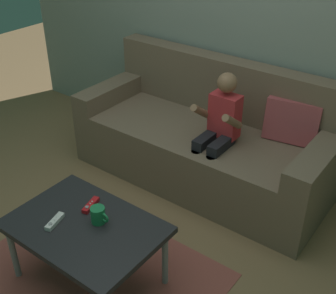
{
  "coord_description": "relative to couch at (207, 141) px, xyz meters",
  "views": [
    {
      "loc": [
        1.48,
        -1.32,
        2.01
      ],
      "look_at": [
        0.1,
        0.52,
        0.61
      ],
      "focal_mm": 47.06,
      "sensor_mm": 36.0,
      "label": 1
    }
  ],
  "objects": [
    {
      "name": "ground_plane",
      "position": [
        0.03,
        -1.18,
        -0.31
      ],
      "size": [
        9.15,
        9.15,
        0.0
      ],
      "primitive_type": "plane",
      "color": "olive"
    },
    {
      "name": "wall_back",
      "position": [
        0.03,
        0.39,
        0.94
      ],
      "size": [
        4.58,
        0.05,
        2.5
      ],
      "primitive_type": "cube",
      "color": "gray",
      "rests_on": "ground"
    },
    {
      "name": "couch",
      "position": [
        0.0,
        0.0,
        0.0
      ],
      "size": [
        1.94,
        0.8,
        0.88
      ],
      "color": "#75604C",
      "rests_on": "ground"
    },
    {
      "name": "person_seated_on_couch",
      "position": [
        0.19,
        -0.18,
        0.24
      ],
      "size": [
        0.29,
        0.36,
        0.93
      ],
      "color": "black",
      "rests_on": "ground"
    },
    {
      "name": "coffee_table",
      "position": [
        0.05,
        -1.32,
        0.07
      ],
      "size": [
        0.83,
        0.58,
        0.41
      ],
      "color": "#232326",
      "rests_on": "ground"
    },
    {
      "name": "area_rug",
      "position": [
        0.05,
        -1.32,
        -0.3
      ],
      "size": [
        1.4,
        1.11,
        0.01
      ],
      "primitive_type": "cube",
      "color": "#9E4C42",
      "rests_on": "ground"
    },
    {
      "name": "game_remote_white_near_edge",
      "position": [
        -0.09,
        -1.4,
        0.12
      ],
      "size": [
        0.07,
        0.14,
        0.03
      ],
      "color": "white",
      "rests_on": "coffee_table"
    },
    {
      "name": "game_remote_red_center",
      "position": [
        -0.03,
        -1.19,
        0.12
      ],
      "size": [
        0.07,
        0.14,
        0.03
      ],
      "color": "red",
      "rests_on": "coffee_table"
    },
    {
      "name": "coffee_mug",
      "position": [
        0.1,
        -1.25,
        0.15
      ],
      "size": [
        0.12,
        0.08,
        0.09
      ],
      "color": "#1E7F47",
      "rests_on": "coffee_table"
    }
  ]
}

